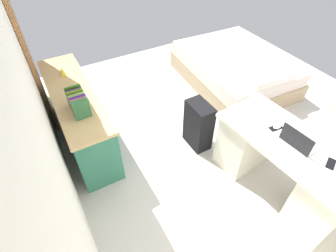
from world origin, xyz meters
name	(u,v)px	position (x,y,z in m)	size (l,w,h in m)	color
ground_plane	(216,131)	(0.00, 0.00, 0.00)	(5.20, 5.20, 0.00)	beige
wall_back	(29,97)	(0.00, 2.01, 1.34)	(4.20, 0.10, 2.68)	white
door_wooden	(26,49)	(1.55, 1.93, 1.02)	(0.88, 0.05, 2.04)	#936038
desk	(282,165)	(-1.05, 0.00, 0.39)	(1.49, 0.79, 0.75)	silver
office_chair	(334,133)	(-1.01, -0.86, 0.42)	(0.52, 0.52, 0.94)	black
credenza	(79,116)	(0.76, 1.63, 0.39)	(1.80, 0.48, 0.77)	#2D7056
bed	(234,70)	(0.84, -0.95, 0.24)	(1.98, 1.51, 0.58)	tan
suitcase_black	(198,125)	(-0.05, 0.37, 0.32)	(0.36, 0.22, 0.65)	black
laptop	(298,141)	(-1.09, 0.00, 0.80)	(0.33, 0.25, 0.21)	#B7B7BC
computer_mouse	(277,126)	(-0.83, -0.02, 0.77)	(0.06, 0.10, 0.03)	white
cell_phone_near_laptop	(331,164)	(-1.39, -0.08, 0.76)	(0.07, 0.14, 0.01)	black
cell_phone_by_mouse	(276,128)	(-0.83, 0.00, 0.76)	(0.07, 0.14, 0.01)	black
book_row	(78,103)	(0.37, 1.63, 0.88)	(0.31, 0.17, 0.23)	#30643C
figurine_small	(62,72)	(1.15, 1.63, 0.82)	(0.08, 0.08, 0.11)	gold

